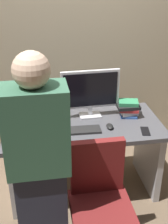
{
  "coord_description": "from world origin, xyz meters",
  "views": [
    {
      "loc": [
        -0.38,
        -2.36,
        2.08
      ],
      "look_at": [
        0.0,
        -0.05,
        0.89
      ],
      "focal_mm": 48.49,
      "sensor_mm": 36.0,
      "label": 1
    }
  ],
  "objects_px": {
    "keyboard": "(76,130)",
    "cell_phone": "(145,131)",
    "office_chair": "(100,209)",
    "book_stack": "(129,108)",
    "mouse": "(110,126)",
    "person_at_desk": "(39,170)",
    "cup_near_keyboard": "(30,130)",
    "desk": "(83,146)",
    "monitor": "(90,91)"
  },
  "relations": [
    {
      "from": "mouse",
      "to": "cell_phone",
      "type": "distance_m",
      "value": 0.31
    },
    {
      "from": "monitor",
      "to": "person_at_desk",
      "type": "bearing_deg",
      "value": -119.73
    },
    {
      "from": "person_at_desk",
      "to": "cup_near_keyboard",
      "type": "bearing_deg",
      "value": 95.59
    },
    {
      "from": "cell_phone",
      "to": "mouse",
      "type": "bearing_deg",
      "value": 170.42
    },
    {
      "from": "desk",
      "to": "monitor",
      "type": "relative_size",
      "value": 2.64
    },
    {
      "from": "cell_phone",
      "to": "monitor",
      "type": "bearing_deg",
      "value": 150.48
    },
    {
      "from": "mouse",
      "to": "book_stack",
      "type": "height_order",
      "value": "book_stack"
    },
    {
      "from": "person_at_desk",
      "to": "cup_near_keyboard",
      "type": "relative_size",
      "value": 15.98
    },
    {
      "from": "person_at_desk",
      "to": "mouse",
      "type": "relative_size",
      "value": 16.39
    },
    {
      "from": "book_stack",
      "to": "office_chair",
      "type": "bearing_deg",
      "value": -118.19
    },
    {
      "from": "monitor",
      "to": "cell_phone",
      "type": "xyz_separation_m",
      "value": [
        0.42,
        -0.36,
        -0.25
      ]
    },
    {
      "from": "book_stack",
      "to": "cell_phone",
      "type": "distance_m",
      "value": 0.33
    },
    {
      "from": "monitor",
      "to": "book_stack",
      "type": "distance_m",
      "value": 0.4
    },
    {
      "from": "keyboard",
      "to": "cell_phone",
      "type": "height_order",
      "value": "keyboard"
    },
    {
      "from": "keyboard",
      "to": "book_stack",
      "type": "relative_size",
      "value": 1.96
    },
    {
      "from": "desk",
      "to": "mouse",
      "type": "xyz_separation_m",
      "value": [
        0.22,
        -0.11,
        0.25
      ]
    },
    {
      "from": "person_at_desk",
      "to": "keyboard",
      "type": "height_order",
      "value": "person_at_desk"
    },
    {
      "from": "desk",
      "to": "monitor",
      "type": "bearing_deg",
      "value": 58.1
    },
    {
      "from": "keyboard",
      "to": "book_stack",
      "type": "height_order",
      "value": "book_stack"
    },
    {
      "from": "mouse",
      "to": "cell_phone",
      "type": "xyz_separation_m",
      "value": [
        0.29,
        -0.11,
        -0.01
      ]
    },
    {
      "from": "office_chair",
      "to": "mouse",
      "type": "distance_m",
      "value": 0.74
    },
    {
      "from": "mouse",
      "to": "cell_phone",
      "type": "relative_size",
      "value": 0.69
    },
    {
      "from": "keyboard",
      "to": "cell_phone",
      "type": "relative_size",
      "value": 2.99
    },
    {
      "from": "office_chair",
      "to": "cup_near_keyboard",
      "type": "distance_m",
      "value": 0.87
    },
    {
      "from": "keyboard",
      "to": "office_chair",
      "type": "bearing_deg",
      "value": -79.41
    },
    {
      "from": "cup_near_keyboard",
      "to": "desk",
      "type": "bearing_deg",
      "value": 13.45
    },
    {
      "from": "monitor",
      "to": "mouse",
      "type": "bearing_deg",
      "value": -62.58
    },
    {
      "from": "person_at_desk",
      "to": "monitor",
      "type": "height_order",
      "value": "person_at_desk"
    },
    {
      "from": "monitor",
      "to": "cup_near_keyboard",
      "type": "bearing_deg",
      "value": -155.28
    },
    {
      "from": "person_at_desk",
      "to": "book_stack",
      "type": "relative_size",
      "value": 7.47
    },
    {
      "from": "office_chair",
      "to": "person_at_desk",
      "type": "relative_size",
      "value": 0.57
    },
    {
      "from": "keyboard",
      "to": "book_stack",
      "type": "bearing_deg",
      "value": 24.16
    },
    {
      "from": "book_stack",
      "to": "desk",
      "type": "bearing_deg",
      "value": -167.99
    },
    {
      "from": "desk",
      "to": "book_stack",
      "type": "relative_size",
      "value": 6.51
    },
    {
      "from": "book_stack",
      "to": "monitor",
      "type": "bearing_deg",
      "value": 172.05
    },
    {
      "from": "book_stack",
      "to": "mouse",
      "type": "bearing_deg",
      "value": -138.73
    },
    {
      "from": "office_chair",
      "to": "cup_near_keyboard",
      "type": "height_order",
      "value": "office_chair"
    },
    {
      "from": "keyboard",
      "to": "cell_phone",
      "type": "bearing_deg",
      "value": -7.01
    },
    {
      "from": "desk",
      "to": "office_chair",
      "type": "distance_m",
      "value": 0.74
    },
    {
      "from": "cell_phone",
      "to": "person_at_desk",
      "type": "bearing_deg",
      "value": -139.59
    },
    {
      "from": "office_chair",
      "to": "book_stack",
      "type": "relative_size",
      "value": 4.28
    },
    {
      "from": "desk",
      "to": "keyboard",
      "type": "xyz_separation_m",
      "value": [
        -0.08,
        -0.12,
        0.24
      ]
    },
    {
      "from": "mouse",
      "to": "person_at_desk",
      "type": "bearing_deg",
      "value": -135.24
    },
    {
      "from": "office_chair",
      "to": "monitor",
      "type": "bearing_deg",
      "value": 84.51
    },
    {
      "from": "mouse",
      "to": "cup_near_keyboard",
      "type": "bearing_deg",
      "value": -179.39
    },
    {
      "from": "mouse",
      "to": "cup_near_keyboard",
      "type": "height_order",
      "value": "cup_near_keyboard"
    },
    {
      "from": "keyboard",
      "to": "cup_near_keyboard",
      "type": "distance_m",
      "value": 0.39
    },
    {
      "from": "mouse",
      "to": "cup_near_keyboard",
      "type": "distance_m",
      "value": 0.69
    },
    {
      "from": "office_chair",
      "to": "book_stack",
      "type": "height_order",
      "value": "office_chair"
    },
    {
      "from": "desk",
      "to": "cell_phone",
      "type": "relative_size",
      "value": 9.91
    }
  ]
}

